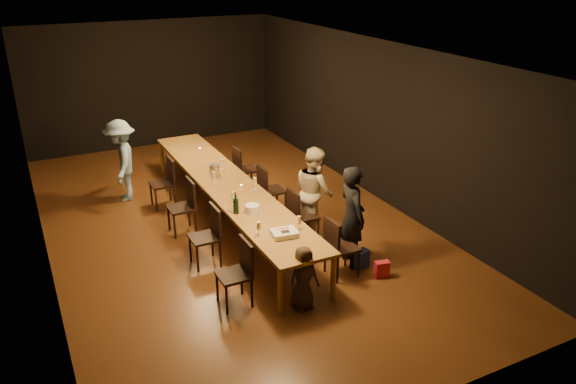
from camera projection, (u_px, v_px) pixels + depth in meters
name	position (u px, v px, depth m)	size (l,w,h in m)	color
ground	(229.00, 222.00, 9.98)	(10.00, 10.00, 0.00)	#411D10
room_shell	(224.00, 108.00, 9.17)	(6.04, 10.04, 3.02)	black
table	(228.00, 186.00, 9.71)	(0.90, 6.00, 0.75)	olive
chair_right_0	(342.00, 247.00, 8.18)	(0.42, 0.42, 0.93)	black
chair_right_1	(303.00, 215.00, 9.16)	(0.42, 0.42, 0.93)	black
chair_right_2	(272.00, 190.00, 10.15)	(0.42, 0.42, 0.93)	black
chair_right_3	(246.00, 169.00, 11.14)	(0.42, 0.42, 0.93)	black
chair_left_0	(234.00, 274.00, 7.47)	(0.42, 0.42, 0.93)	black
chair_left_1	(204.00, 237.00, 8.46)	(0.42, 0.42, 0.93)	black
chair_left_2	(181.00, 207.00, 9.45)	(0.42, 0.42, 0.93)	black
chair_left_3	(162.00, 183.00, 10.43)	(0.42, 0.42, 0.93)	black
woman_birthday	(352.00, 216.00, 8.36)	(0.58, 0.38, 1.59)	black
woman_tan	(314.00, 191.00, 9.32)	(0.74, 0.58, 1.53)	beige
man_blue	(122.00, 161.00, 10.62)	(1.02, 0.59, 1.58)	#80A4C6
child	(303.00, 278.00, 7.41)	(0.44, 0.29, 0.91)	#392B20
gift_bag_red	(382.00, 269.00, 8.25)	(0.21, 0.12, 0.25)	red
gift_bag_blue	(361.00, 259.00, 8.49)	(0.23, 0.15, 0.29)	#233E9A
birthday_cake	(284.00, 233.00, 7.86)	(0.39, 0.33, 0.08)	white
plate_stack	(252.00, 209.00, 8.57)	(0.22, 0.22, 0.12)	white
champagne_bottle	(236.00, 203.00, 8.49)	(0.08, 0.08, 0.36)	black
ice_bucket	(215.00, 170.00, 10.00)	(0.18, 0.18, 0.20)	#B9B9BE
wineglass_0	(259.00, 229.00, 7.86)	(0.06, 0.06, 0.21)	beige
wineglass_1	(299.00, 223.00, 8.03)	(0.06, 0.06, 0.21)	beige
wineglass_2	(233.00, 198.00, 8.84)	(0.06, 0.06, 0.21)	silver
wineglass_3	(255.00, 183.00, 9.41)	(0.06, 0.06, 0.21)	beige
wineglass_4	(214.00, 177.00, 9.67)	(0.06, 0.06, 0.21)	silver
wineglass_5	(222.00, 165.00, 10.24)	(0.06, 0.06, 0.21)	silver
tealight_near	(294.00, 233.00, 7.94)	(0.05, 0.05, 0.03)	#B2B7B2
tealight_mid	(241.00, 186.00, 9.53)	(0.05, 0.05, 0.03)	#B2B7B2
tealight_far	(200.00, 149.00, 11.34)	(0.05, 0.05, 0.03)	#B2B7B2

